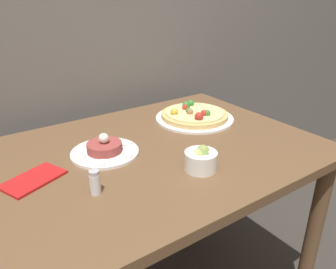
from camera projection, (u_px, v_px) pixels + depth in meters
The scene contains 6 objects.
dining_table at pixel (145, 177), 1.19m from camera, with size 1.25×0.85×0.77m.
pizza_plate at pixel (194, 116), 1.42m from camera, with size 0.34×0.34×0.06m.
tartare_plate at pixel (105, 150), 1.12m from camera, with size 0.23×0.23×0.08m.
small_bowl at pixel (201, 160), 1.02m from camera, with size 0.10×0.10×0.08m.
napkin at pixel (33, 179), 0.97m from camera, with size 0.20×0.16×0.01m.
salt_shaker at pixel (95, 182), 0.90m from camera, with size 0.03×0.03×0.07m.
Camera 1 is at (-0.52, -0.46, 1.29)m, focal length 35.00 mm.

